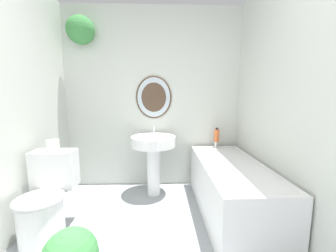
{
  "coord_description": "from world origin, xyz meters",
  "views": [
    {
      "loc": [
        0.1,
        -0.49,
        1.24
      ],
      "look_at": [
        0.17,
        1.44,
        0.96
      ],
      "focal_mm": 22.0,
      "sensor_mm": 36.0,
      "label": 1
    }
  ],
  "objects_px": {
    "toilet": "(46,201)",
    "bathtub": "(231,187)",
    "shampoo_bottle": "(217,135)",
    "pedestal_sink": "(153,151)",
    "toilet_paper_roll": "(53,145)"
  },
  "relations": [
    {
      "from": "bathtub",
      "to": "shampoo_bottle",
      "type": "relative_size",
      "value": 7.88
    },
    {
      "from": "bathtub",
      "to": "toilet_paper_roll",
      "type": "bearing_deg",
      "value": -176.26
    },
    {
      "from": "pedestal_sink",
      "to": "bathtub",
      "type": "xyz_separation_m",
      "value": [
        0.83,
        -0.47,
        -0.28
      ]
    },
    {
      "from": "shampoo_bottle",
      "to": "toilet_paper_roll",
      "type": "xyz_separation_m",
      "value": [
        -1.75,
        -0.77,
        0.06
      ]
    },
    {
      "from": "toilet",
      "to": "toilet_paper_roll",
      "type": "relative_size",
      "value": 6.7
    },
    {
      "from": "bathtub",
      "to": "shampoo_bottle",
      "type": "bearing_deg",
      "value": 88.93
    },
    {
      "from": "pedestal_sink",
      "to": "toilet_paper_roll",
      "type": "bearing_deg",
      "value": -147.3
    },
    {
      "from": "toilet",
      "to": "shampoo_bottle",
      "type": "relative_size",
      "value": 3.94
    },
    {
      "from": "bathtub",
      "to": "shampoo_bottle",
      "type": "distance_m",
      "value": 0.79
    },
    {
      "from": "shampoo_bottle",
      "to": "toilet_paper_roll",
      "type": "bearing_deg",
      "value": -156.2
    },
    {
      "from": "bathtub",
      "to": "shampoo_bottle",
      "type": "xyz_separation_m",
      "value": [
        0.01,
        0.66,
        0.43
      ]
    },
    {
      "from": "toilet",
      "to": "bathtub",
      "type": "distance_m",
      "value": 1.77
    },
    {
      "from": "pedestal_sink",
      "to": "toilet_paper_roll",
      "type": "height_order",
      "value": "pedestal_sink"
    },
    {
      "from": "toilet",
      "to": "shampoo_bottle",
      "type": "height_order",
      "value": "shampoo_bottle"
    },
    {
      "from": "pedestal_sink",
      "to": "bathtub",
      "type": "distance_m",
      "value": 0.99
    }
  ]
}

